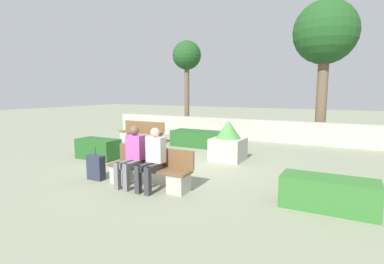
% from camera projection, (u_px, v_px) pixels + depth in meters
% --- Properties ---
extents(ground_plane, '(60.00, 60.00, 0.00)m').
position_uv_depth(ground_plane, '(181.00, 166.00, 8.35)').
color(ground_plane, gray).
extents(perimeter_wall, '(13.05, 0.30, 0.88)m').
position_uv_depth(perimeter_wall, '(242.00, 129.00, 12.89)').
color(perimeter_wall, '#ADA89E').
rests_on(perimeter_wall, ground_plane).
extents(bench_front, '(1.97, 0.48, 0.84)m').
position_uv_depth(bench_front, '(150.00, 172.00, 6.51)').
color(bench_front, brown).
rests_on(bench_front, ground_plane).
extents(bench_left_side, '(1.95, 0.49, 0.84)m').
position_uv_depth(bench_left_side, '(142.00, 134.00, 12.15)').
color(bench_left_side, brown).
rests_on(bench_left_side, ground_plane).
extents(person_seated_man, '(0.38, 0.64, 1.32)m').
position_uv_depth(person_seated_man, '(132.00, 153.00, 6.50)').
color(person_seated_man, slate).
rests_on(person_seated_man, ground_plane).
extents(person_seated_woman, '(0.38, 0.64, 1.31)m').
position_uv_depth(person_seated_woman, '(152.00, 156.00, 6.24)').
color(person_seated_woman, '#333338').
rests_on(person_seated_woman, ground_plane).
extents(hedge_block_near_left, '(1.97, 0.87, 0.59)m').
position_uv_depth(hedge_block_near_left, '(198.00, 139.00, 11.25)').
color(hedge_block_near_left, '#235623').
rests_on(hedge_block_near_left, ground_plane).
extents(hedge_block_near_right, '(1.60, 0.65, 0.57)m').
position_uv_depth(hedge_block_near_right, '(328.00, 194.00, 5.25)').
color(hedge_block_near_right, '#33702D').
rests_on(hedge_block_near_right, ground_plane).
extents(hedge_block_mid_left, '(1.32, 0.66, 0.61)m').
position_uv_depth(hedge_block_mid_left, '(98.00, 149.00, 9.22)').
color(hedge_block_mid_left, '#235623').
rests_on(hedge_block_mid_left, ground_plane).
extents(planter_corner_left, '(0.93, 0.93, 1.20)m').
position_uv_depth(planter_corner_left, '(228.00, 142.00, 8.99)').
color(planter_corner_left, '#ADA89E').
rests_on(planter_corner_left, ground_plane).
extents(suitcase, '(0.42, 0.19, 0.78)m').
position_uv_depth(suitcase, '(96.00, 167.00, 7.02)').
color(suitcase, '#282D42').
rests_on(suitcase, ground_plane).
extents(tree_leftmost, '(1.41, 1.41, 4.54)m').
position_uv_depth(tree_leftmost, '(187.00, 58.00, 14.79)').
color(tree_leftmost, brown).
rests_on(tree_leftmost, ground_plane).
extents(tree_center_left, '(2.58, 2.58, 5.75)m').
position_uv_depth(tree_center_left, '(325.00, 35.00, 12.23)').
color(tree_center_left, brown).
rests_on(tree_center_left, ground_plane).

